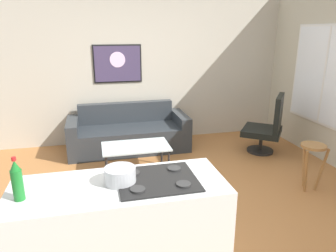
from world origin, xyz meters
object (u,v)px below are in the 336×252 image
(coffee_table, at_px, (136,148))
(wall_painting, at_px, (118,64))
(couch, at_px, (129,134))
(soda_bottle, at_px, (17,181))
(armchair, at_px, (268,127))
(mixing_bowl, at_px, (120,176))
(bar_stool, at_px, (312,155))

(coffee_table, xyz_separation_m, wall_painting, (-0.09, 1.47, 1.05))
(couch, bearing_deg, soda_bottle, -108.89)
(coffee_table, distance_m, armchair, 2.30)
(couch, distance_m, mixing_bowl, 3.15)
(bar_stool, distance_m, mixing_bowl, 2.76)
(coffee_table, relative_size, bar_stool, 1.52)
(soda_bottle, distance_m, wall_painting, 3.72)
(armchair, relative_size, wall_painting, 1.19)
(wall_painting, bearing_deg, couch, -77.17)
(couch, xyz_separation_m, armchair, (2.27, -0.72, 0.20))
(mixing_bowl, relative_size, wall_painting, 0.28)
(coffee_table, distance_m, soda_bottle, 2.44)
(bar_stool, distance_m, soda_bottle, 3.44)
(wall_painting, bearing_deg, soda_bottle, -105.16)
(mixing_bowl, distance_m, wall_painting, 3.53)
(armchair, relative_size, mixing_bowl, 4.25)
(couch, distance_m, coffee_table, 1.03)
(couch, height_order, wall_painting, wall_painting)
(couch, distance_m, bar_stool, 2.94)
(armchair, bearing_deg, wall_painting, 153.83)
(coffee_table, xyz_separation_m, armchair, (2.28, 0.31, 0.07))
(couch, height_order, soda_bottle, soda_bottle)
(armchair, distance_m, wall_painting, 2.82)
(bar_stool, height_order, mixing_bowl, mixing_bowl)
(bar_stool, xyz_separation_m, wall_painting, (-2.24, 2.46, 0.97))
(coffee_table, relative_size, mixing_bowl, 4.02)
(couch, relative_size, coffee_table, 2.15)
(coffee_table, relative_size, armchair, 0.94)
(armchair, bearing_deg, bar_stool, -95.83)
(couch, relative_size, armchair, 2.03)
(bar_stool, relative_size, soda_bottle, 2.01)
(soda_bottle, relative_size, mixing_bowl, 1.31)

